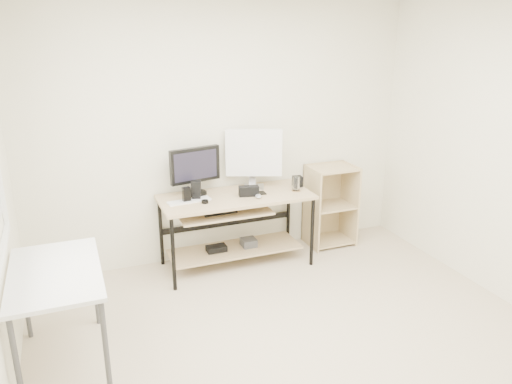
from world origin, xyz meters
The scene contains 16 objects.
room centered at (-0.14, 0.04, 1.32)m, with size 4.01×4.01×2.62m.
desk centered at (-0.03, 1.66, 0.54)m, with size 1.50×0.65×0.75m.
side_table centered at (-1.68, 0.60, 0.67)m, with size 0.60×1.00×0.75m.
shelf_unit centered at (1.15, 1.82, 0.45)m, with size 0.50×0.40×0.90m.
black_monitor centered at (-0.35, 1.84, 1.02)m, with size 0.52×0.21×0.47m.
white_imac centered at (0.26, 1.83, 1.10)m, with size 0.55×0.26×0.61m.
keyboard centered at (-0.47, 1.65, 0.76)m, with size 0.41×0.12×0.01m, color white.
mouse centered at (0.18, 1.51, 0.77)m, with size 0.06×0.10×0.03m, color #B4B4B9.
center_speaker centered at (0.12, 1.60, 0.80)m, with size 0.19×0.09×0.10m, color black.
speaker_left centered at (-0.39, 1.70, 0.85)m, with size 0.12×0.12×0.18m.
speaker_right centered at (0.69, 1.70, 0.80)m, with size 0.09×0.09×0.11m, color black.
audio_controller centered at (-0.50, 1.64, 0.82)m, with size 0.07×0.05×0.15m, color black.
volume_puck centered at (-0.34, 1.56, 0.76)m, with size 0.07×0.07×0.03m, color black.
smartphone centered at (0.27, 1.63, 0.75)m, with size 0.06×0.11×0.01m, color black.
coaster centered at (0.62, 1.57, 0.75)m, with size 0.09×0.09×0.01m, color #9B7246.
drinking_glass centered at (0.62, 1.57, 0.83)m, with size 0.07×0.07×0.14m, color white.
Camera 1 is at (-1.52, -2.75, 2.34)m, focal length 35.00 mm.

